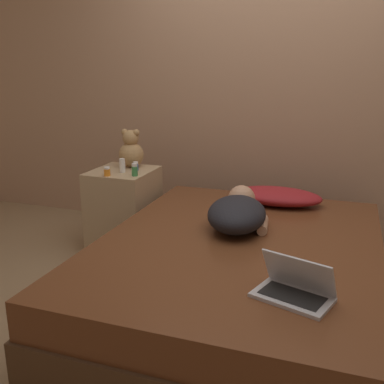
{
  "coord_description": "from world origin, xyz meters",
  "views": [
    {
      "loc": [
        0.53,
        -2.31,
        1.37
      ],
      "look_at": [
        -0.37,
        0.25,
        0.6
      ],
      "focal_mm": 42.0,
      "sensor_mm": 36.0,
      "label": 1
    }
  ],
  "objects_px": {
    "laptop": "(295,288)",
    "bottle_blue": "(136,166)",
    "pillow": "(276,196)",
    "bottle_orange": "(107,172)",
    "person_lying": "(238,212)",
    "bottle_green": "(135,170)",
    "bottle_white": "(122,166)",
    "teddy_bear": "(131,151)"
  },
  "relations": [
    {
      "from": "laptop",
      "to": "bottle_blue",
      "type": "xyz_separation_m",
      "value": [
        -1.33,
        1.21,
        0.17
      ]
    },
    {
      "from": "pillow",
      "to": "laptop",
      "type": "relative_size",
      "value": 1.74
    },
    {
      "from": "pillow",
      "to": "bottle_orange",
      "type": "xyz_separation_m",
      "value": [
        -1.16,
        -0.32,
        0.16
      ]
    },
    {
      "from": "person_lying",
      "to": "laptop",
      "type": "height_order",
      "value": "person_lying"
    },
    {
      "from": "pillow",
      "to": "bottle_green",
      "type": "xyz_separation_m",
      "value": [
        -0.98,
        -0.26,
        0.17
      ]
    },
    {
      "from": "bottle_white",
      "to": "bottle_blue",
      "type": "height_order",
      "value": "bottle_white"
    },
    {
      "from": "person_lying",
      "to": "bottle_blue",
      "type": "bearing_deg",
      "value": 145.63
    },
    {
      "from": "bottle_blue",
      "to": "bottle_orange",
      "type": "distance_m",
      "value": 0.25
    },
    {
      "from": "bottle_blue",
      "to": "laptop",
      "type": "bearing_deg",
      "value": -42.19
    },
    {
      "from": "bottle_white",
      "to": "bottle_blue",
      "type": "distance_m",
      "value": 0.11
    },
    {
      "from": "pillow",
      "to": "bottle_green",
      "type": "bearing_deg",
      "value": -165.2
    },
    {
      "from": "bottle_green",
      "to": "laptop",
      "type": "bearing_deg",
      "value": -39.75
    },
    {
      "from": "person_lying",
      "to": "laptop",
      "type": "distance_m",
      "value": 0.89
    },
    {
      "from": "person_lying",
      "to": "bottle_orange",
      "type": "relative_size",
      "value": 10.67
    },
    {
      "from": "laptop",
      "to": "bottle_green",
      "type": "bearing_deg",
      "value": 158.35
    },
    {
      "from": "bottle_white",
      "to": "bottle_green",
      "type": "bearing_deg",
      "value": -27.13
    },
    {
      "from": "person_lying",
      "to": "bottle_green",
      "type": "relative_size",
      "value": 7.74
    },
    {
      "from": "bottle_green",
      "to": "bottle_orange",
      "type": "height_order",
      "value": "bottle_green"
    },
    {
      "from": "bottle_white",
      "to": "bottle_blue",
      "type": "xyz_separation_m",
      "value": [
        0.06,
        0.09,
        -0.02
      ]
    },
    {
      "from": "teddy_bear",
      "to": "bottle_orange",
      "type": "bearing_deg",
      "value": -95.15
    },
    {
      "from": "teddy_bear",
      "to": "bottle_green",
      "type": "xyz_separation_m",
      "value": [
        0.16,
        -0.26,
        -0.08
      ]
    },
    {
      "from": "pillow",
      "to": "bottle_white",
      "type": "height_order",
      "value": "bottle_white"
    },
    {
      "from": "person_lying",
      "to": "bottle_blue",
      "type": "xyz_separation_m",
      "value": [
        -0.9,
        0.44,
        0.12
      ]
    },
    {
      "from": "laptop",
      "to": "teddy_bear",
      "type": "relative_size",
      "value": 1.23
    },
    {
      "from": "person_lying",
      "to": "bottle_orange",
      "type": "bearing_deg",
      "value": 159.63
    },
    {
      "from": "bottle_white",
      "to": "laptop",
      "type": "bearing_deg",
      "value": -38.69
    },
    {
      "from": "laptop",
      "to": "pillow",
      "type": "bearing_deg",
      "value": 120.42
    },
    {
      "from": "bottle_green",
      "to": "bottle_orange",
      "type": "distance_m",
      "value": 0.2
    },
    {
      "from": "pillow",
      "to": "bottle_orange",
      "type": "relative_size",
      "value": 9.68
    },
    {
      "from": "bottle_green",
      "to": "bottle_white",
      "type": "distance_m",
      "value": 0.15
    },
    {
      "from": "bottle_orange",
      "to": "bottle_green",
      "type": "bearing_deg",
      "value": 18.86
    },
    {
      "from": "teddy_bear",
      "to": "bottle_orange",
      "type": "xyz_separation_m",
      "value": [
        -0.03,
        -0.33,
        -0.1
      ]
    },
    {
      "from": "person_lying",
      "to": "teddy_bear",
      "type": "distance_m",
      "value": 1.15
    },
    {
      "from": "laptop",
      "to": "teddy_bear",
      "type": "xyz_separation_m",
      "value": [
        -1.42,
        1.31,
        0.27
      ]
    },
    {
      "from": "teddy_bear",
      "to": "person_lying",
      "type": "bearing_deg",
      "value": -28.85
    },
    {
      "from": "pillow",
      "to": "laptop",
      "type": "height_order",
      "value": "laptop"
    },
    {
      "from": "pillow",
      "to": "bottle_orange",
      "type": "distance_m",
      "value": 1.22
    },
    {
      "from": "bottle_green",
      "to": "bottle_white",
      "type": "bearing_deg",
      "value": 152.87
    },
    {
      "from": "laptop",
      "to": "teddy_bear",
      "type": "distance_m",
      "value": 1.95
    },
    {
      "from": "pillow",
      "to": "person_lying",
      "type": "distance_m",
      "value": 0.56
    },
    {
      "from": "laptop",
      "to": "person_lying",
      "type": "bearing_deg",
      "value": 137.5
    },
    {
      "from": "person_lying",
      "to": "bottle_blue",
      "type": "height_order",
      "value": "bottle_blue"
    }
  ]
}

